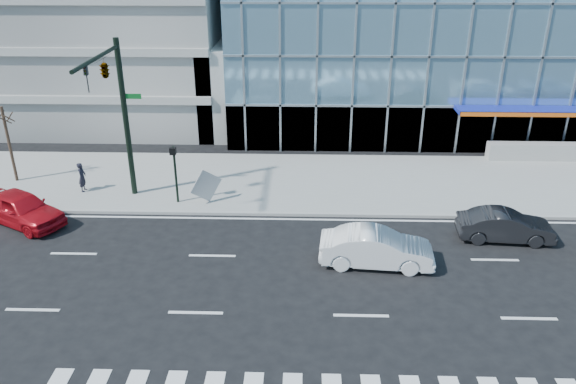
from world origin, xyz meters
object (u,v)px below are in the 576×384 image
ped_signal_post (175,166)px  dark_sedan (505,226)px  white_sedan (376,248)px  red_sedan (21,208)px  tilted_panel (206,186)px  street_tree_near (3,117)px  traffic_signal (112,87)px  pedestrian (82,177)px

ped_signal_post → dark_sedan: (15.41, -3.14, -1.45)m
ped_signal_post → white_sedan: size_ratio=0.64×
ped_signal_post → white_sedan: 10.94m
dark_sedan → red_sedan: size_ratio=0.90×
dark_sedan → tilted_panel: bearing=81.2°
red_sedan → street_tree_near: bearing=56.9°
traffic_signal → street_tree_near: traffic_signal is taller
ped_signal_post → street_tree_near: (-9.50, 2.56, 1.64)m
white_sedan → red_sedan: 16.64m
ped_signal_post → tilted_panel: (1.49, 0.06, -1.08)m
dark_sedan → pedestrian: pedestrian is taller
street_tree_near → tilted_panel: 11.59m
pedestrian → tilted_panel: (6.75, -1.21, 0.12)m
street_tree_near → pedestrian: bearing=-17.0°
tilted_panel → dark_sedan: bearing=-51.1°
dark_sedan → red_sedan: 22.35m
white_sedan → red_sedan: red_sedan is taller
ped_signal_post → white_sedan: ped_signal_post is taller
traffic_signal → street_tree_near: size_ratio=1.89×
red_sedan → dark_sedan: bearing=-63.9°
traffic_signal → dark_sedan: size_ratio=1.92×
street_tree_near → white_sedan: size_ratio=0.91×
dark_sedan → red_sedan: (-22.33, 0.93, 0.10)m
white_sedan → dark_sedan: white_sedan is taller
dark_sedan → pedestrian: (-20.67, 4.41, 0.25)m
white_sedan → traffic_signal: bearing=71.9°
red_sedan → white_sedan: bearing=-72.6°
pedestrian → white_sedan: bearing=-115.2°
traffic_signal → ped_signal_post: 4.75m
red_sedan → tilted_panel: (8.41, 2.27, 0.27)m
street_tree_near → traffic_signal: bearing=-22.7°
dark_sedan → pedestrian: size_ratio=2.65×
ped_signal_post → tilted_panel: size_ratio=2.31×
white_sedan → dark_sedan: 6.42m
traffic_signal → street_tree_near: (-7.00, 2.93, -2.39)m
red_sedan → ped_signal_post: bearing=-43.8°
white_sedan → pedestrian: size_ratio=2.96×
white_sedan → pedestrian: 16.12m
street_tree_near → red_sedan: size_ratio=0.91×
ped_signal_post → street_tree_near: bearing=164.9°
traffic_signal → red_sedan: bearing=-157.4°
traffic_signal → ped_signal_post: bearing=8.5°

